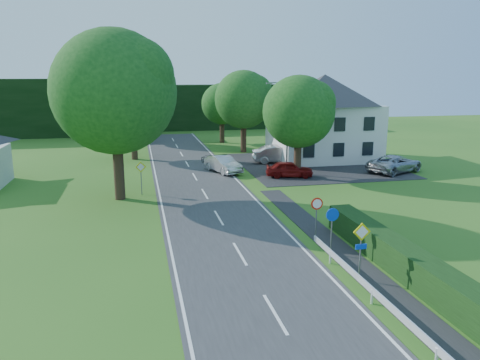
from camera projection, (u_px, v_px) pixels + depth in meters
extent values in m
cube|color=#333235|center=(214.00, 209.00, 30.41)|extent=(7.00, 80.00, 0.04)
cube|color=black|center=(314.00, 165.00, 45.30)|extent=(14.00, 16.00, 0.04)
cube|color=white|center=(163.00, 212.00, 29.72)|extent=(0.12, 80.00, 0.01)
cube|color=white|center=(262.00, 206.00, 31.08)|extent=(0.12, 80.00, 0.01)
cube|color=black|center=(217.00, 107.00, 75.14)|extent=(30.00, 5.00, 7.00)
cube|color=white|center=(323.00, 132.00, 47.97)|extent=(10.00, 8.00, 5.60)
pyramid|color=#27272C|center=(325.00, 90.00, 47.02)|extent=(10.60, 8.40, 3.00)
cylinder|color=slate|center=(287.00, 128.00, 40.77)|extent=(0.16, 0.16, 8.00)
cylinder|color=slate|center=(279.00, 83.00, 39.75)|extent=(1.70, 0.10, 0.10)
cube|color=slate|center=(269.00, 83.00, 39.57)|extent=(0.50, 0.18, 0.12)
cylinder|color=slate|center=(360.00, 254.00, 19.61)|extent=(0.07, 0.07, 2.40)
cube|color=yellow|center=(362.00, 232.00, 19.37)|extent=(0.78, 0.04, 0.78)
cube|color=white|center=(362.00, 232.00, 19.37)|extent=(0.57, 0.05, 0.57)
cube|color=#0D3CCA|center=(361.00, 247.00, 19.51)|extent=(0.50, 0.04, 0.22)
cylinder|color=slate|center=(331.00, 233.00, 22.49)|extent=(0.07, 0.07, 2.20)
cylinder|color=#0D3CCA|center=(333.00, 215.00, 22.26)|extent=(0.64, 0.04, 0.64)
cylinder|color=slate|center=(316.00, 221.00, 24.40)|extent=(0.07, 0.07, 2.20)
cylinder|color=red|center=(317.00, 204.00, 24.16)|extent=(0.64, 0.04, 0.64)
cylinder|color=white|center=(317.00, 204.00, 24.14)|extent=(0.48, 0.04, 0.48)
cylinder|color=slate|center=(141.00, 180.00, 33.99)|extent=(0.07, 0.07, 2.20)
cube|color=yellow|center=(141.00, 167.00, 33.75)|extent=(0.78, 0.04, 0.78)
cube|color=white|center=(141.00, 167.00, 33.75)|extent=(0.57, 0.05, 0.57)
imported|color=#AFAEB3|center=(223.00, 164.00, 41.61)|extent=(2.99, 4.78, 1.49)
imported|color=black|center=(206.00, 159.00, 45.81)|extent=(1.20, 1.83, 0.91)
imported|color=maroon|center=(289.00, 169.00, 39.73)|extent=(4.24, 2.44, 1.36)
imported|color=#9F9FA4|center=(279.00, 154.00, 46.17)|extent=(5.29, 2.29, 1.69)
imported|color=#A8A9AF|center=(395.00, 164.00, 41.67)|extent=(6.13, 4.60, 1.55)
imported|color=red|center=(287.00, 152.00, 46.52)|extent=(2.73, 2.76, 2.05)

